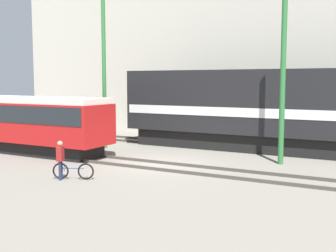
# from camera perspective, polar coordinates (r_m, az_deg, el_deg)

# --- Properties ---
(ground_plane) EXTENTS (120.00, 120.00, 0.00)m
(ground_plane) POSITION_cam_1_polar(r_m,az_deg,el_deg) (19.97, -0.98, -5.24)
(ground_plane) COLOR slate
(track_near) EXTENTS (60.00, 1.50, 0.14)m
(track_near) POSITION_cam_1_polar(r_m,az_deg,el_deg) (19.49, -1.79, -5.32)
(track_near) COLOR #47423D
(track_near) RESTS_ON ground
(track_far) EXTENTS (60.00, 1.51, 0.14)m
(track_far) POSITION_cam_1_polar(r_m,az_deg,el_deg) (25.45, 5.88, -2.65)
(track_far) COLOR #47423D
(track_far) RESTS_ON ground
(building_backdrop) EXTENTS (37.99, 6.00, 12.54)m
(building_backdrop) POSITION_cam_1_polar(r_m,az_deg,el_deg) (32.17, 11.13, 10.16)
(building_backdrop) COLOR beige
(building_backdrop) RESTS_ON ground
(freight_locomotive) EXTENTS (16.39, 3.04, 5.16)m
(freight_locomotive) POSITION_cam_1_polar(r_m,az_deg,el_deg) (24.13, 13.21, 2.33)
(freight_locomotive) COLOR black
(freight_locomotive) RESTS_ON ground
(streetcar) EXTENTS (9.41, 2.54, 3.07)m
(streetcar) POSITION_cam_1_polar(r_m,az_deg,el_deg) (24.06, -17.98, 0.63)
(streetcar) COLOR black
(streetcar) RESTS_ON ground
(bicycle) EXTENTS (1.58, 0.78, 0.73)m
(bicycle) POSITION_cam_1_polar(r_m,az_deg,el_deg) (17.38, -12.72, -5.97)
(bicycle) COLOR black
(bicycle) RESTS_ON ground
(person) EXTENTS (0.35, 0.42, 1.57)m
(person) POSITION_cam_1_polar(r_m,az_deg,el_deg) (17.28, -14.38, -4.03)
(person) COLOR #232D4C
(person) RESTS_ON ground
(utility_pole_left) EXTENTS (0.23, 0.23, 8.64)m
(utility_pole_left) POSITION_cam_1_polar(r_m,az_deg,el_deg) (24.89, -8.65, 6.93)
(utility_pole_left) COLOR #2D7238
(utility_pole_left) RESTS_ON ground
(utility_pole_center) EXTENTS (0.25, 0.25, 8.15)m
(utility_pole_center) POSITION_cam_1_polar(r_m,az_deg,el_deg) (20.41, 15.29, 6.30)
(utility_pole_center) COLOR #2D7238
(utility_pole_center) RESTS_ON ground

